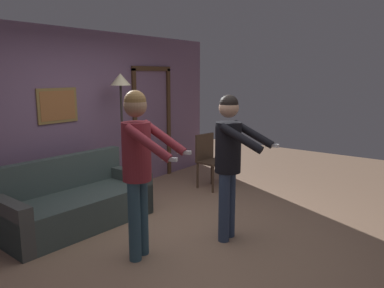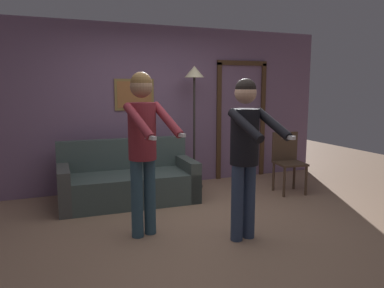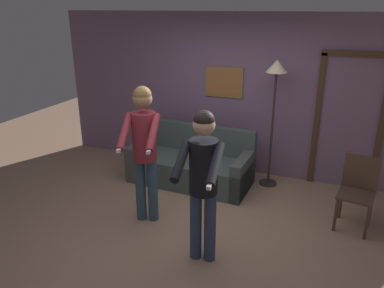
# 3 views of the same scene
# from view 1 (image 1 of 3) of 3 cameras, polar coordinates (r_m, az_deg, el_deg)

# --- Properties ---
(ground_plane) EXTENTS (12.00, 12.00, 0.00)m
(ground_plane) POSITION_cam_1_polar(r_m,az_deg,el_deg) (4.65, -1.21, -14.14)
(ground_plane) COLOR #A17D61
(back_wall_assembly) EXTENTS (6.40, 0.10, 2.60)m
(back_wall_assembly) POSITION_cam_1_polar(r_m,az_deg,el_deg) (5.83, -17.76, 3.77)
(back_wall_assembly) COLOR slate
(back_wall_assembly) RESTS_ON ground_plane
(couch) EXTENTS (1.94, 0.93, 0.87)m
(couch) POSITION_cam_1_polar(r_m,az_deg,el_deg) (5.14, -17.37, -8.81)
(couch) COLOR #43524F
(couch) RESTS_ON ground_plane
(torchiere_lamp) EXTENTS (0.31, 0.31, 1.95)m
(torchiere_lamp) POSITION_cam_1_polar(r_m,az_deg,el_deg) (5.89, -10.77, 7.13)
(torchiere_lamp) COLOR #332D28
(torchiere_lamp) RESTS_ON ground_plane
(person_standing_left) EXTENTS (0.54, 0.71, 1.79)m
(person_standing_left) POSITION_cam_1_polar(r_m,az_deg,el_deg) (3.88, -8.19, -2.16)
(person_standing_left) COLOR #325264
(person_standing_left) RESTS_ON ground_plane
(person_standing_right) EXTENTS (0.48, 0.67, 1.72)m
(person_standing_right) POSITION_cam_1_polar(r_m,az_deg,el_deg) (4.32, 5.73, -1.48)
(person_standing_right) COLOR #314260
(person_standing_right) RESTS_ON ground_plane
(dining_chair_distant) EXTENTS (0.48, 0.48, 0.93)m
(dining_chair_distant) POSITION_cam_1_polar(r_m,az_deg,el_deg) (6.45, 2.58, -2.08)
(dining_chair_distant) COLOR #4C3828
(dining_chair_distant) RESTS_ON ground_plane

